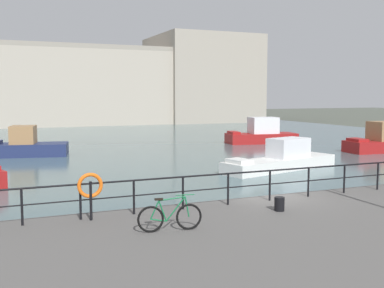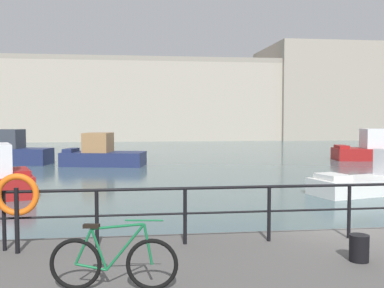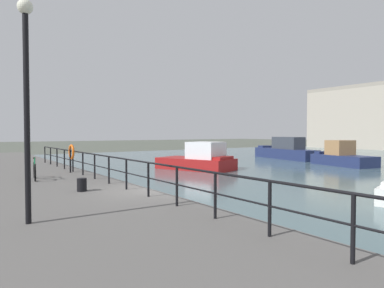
{
  "view_description": "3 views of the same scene",
  "coord_description": "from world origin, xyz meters",
  "px_view_note": "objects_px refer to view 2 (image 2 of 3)",
  "views": [
    {
      "loc": [
        -9.24,
        -14.53,
        4.71
      ],
      "look_at": [
        -1.12,
        4.77,
        2.52
      ],
      "focal_mm": 44.18,
      "sensor_mm": 36.0,
      "label": 1
    },
    {
      "loc": [
        -4.7,
        -9.06,
        3.42
      ],
      "look_at": [
        -3.1,
        3.24,
        2.7
      ],
      "focal_mm": 42.39,
      "sensor_mm": 36.0,
      "label": 2
    },
    {
      "loc": [
        10.21,
        -5.56,
        3.0
      ],
      "look_at": [
        -2.0,
        3.09,
        2.52
      ],
      "focal_mm": 31.26,
      "sensor_mm": 36.0,
      "label": 3
    }
  ],
  "objects_px": {
    "mooring_bollard": "(359,248)",
    "life_ring_stand": "(17,197)",
    "moored_cabin_cruiser": "(377,149)",
    "parked_bicycle": "(114,262)",
    "harbor_building": "(204,101)",
    "moored_blue_motorboat": "(102,154)"
  },
  "relations": [
    {
      "from": "parked_bicycle",
      "to": "life_ring_stand",
      "type": "bearing_deg",
      "value": 139.45
    },
    {
      "from": "moored_cabin_cruiser",
      "to": "life_ring_stand",
      "type": "relative_size",
      "value": 5.05
    },
    {
      "from": "mooring_bollard",
      "to": "life_ring_stand",
      "type": "relative_size",
      "value": 0.31
    },
    {
      "from": "parked_bicycle",
      "to": "mooring_bollard",
      "type": "distance_m",
      "value": 4.03
    },
    {
      "from": "moored_cabin_cruiser",
      "to": "parked_bicycle",
      "type": "relative_size",
      "value": 4.01
    },
    {
      "from": "moored_cabin_cruiser",
      "to": "life_ring_stand",
      "type": "xyz_separation_m",
      "value": [
        -21.53,
        -26.0,
        1.12
      ]
    },
    {
      "from": "parked_bicycle",
      "to": "mooring_bollard",
      "type": "relative_size",
      "value": 4.0
    },
    {
      "from": "harbor_building",
      "to": "moored_blue_motorboat",
      "type": "height_order",
      "value": "harbor_building"
    },
    {
      "from": "parked_bicycle",
      "to": "life_ring_stand",
      "type": "distance_m",
      "value": 2.71
    },
    {
      "from": "harbor_building",
      "to": "mooring_bollard",
      "type": "relative_size",
      "value": 153.24
    },
    {
      "from": "moored_blue_motorboat",
      "to": "mooring_bollard",
      "type": "distance_m",
      "value": 26.47
    },
    {
      "from": "parked_bicycle",
      "to": "life_ring_stand",
      "type": "height_order",
      "value": "life_ring_stand"
    },
    {
      "from": "moored_cabin_cruiser",
      "to": "parked_bicycle",
      "type": "xyz_separation_m",
      "value": [
        -19.79,
        -27.99,
        0.54
      ]
    },
    {
      "from": "life_ring_stand",
      "to": "moored_cabin_cruiser",
      "type": "bearing_deg",
      "value": 50.38
    },
    {
      "from": "moored_blue_motorboat",
      "to": "parked_bicycle",
      "type": "relative_size",
      "value": 3.49
    },
    {
      "from": "moored_cabin_cruiser",
      "to": "mooring_bollard",
      "type": "bearing_deg",
      "value": 69.12
    },
    {
      "from": "life_ring_stand",
      "to": "mooring_bollard",
      "type": "bearing_deg",
      "value": -12.25
    },
    {
      "from": "harbor_building",
      "to": "life_ring_stand",
      "type": "height_order",
      "value": "harbor_building"
    },
    {
      "from": "parked_bicycle",
      "to": "mooring_bollard",
      "type": "xyz_separation_m",
      "value": [
        3.96,
        0.75,
        -0.17
      ]
    },
    {
      "from": "moored_blue_motorboat",
      "to": "parked_bicycle",
      "type": "bearing_deg",
      "value": 106.81
    },
    {
      "from": "moored_blue_motorboat",
      "to": "life_ring_stand",
      "type": "xyz_separation_m",
      "value": [
        0.22,
        -24.55,
        1.22
      ]
    },
    {
      "from": "harbor_building",
      "to": "moored_cabin_cruiser",
      "type": "distance_m",
      "value": 39.48
    }
  ]
}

